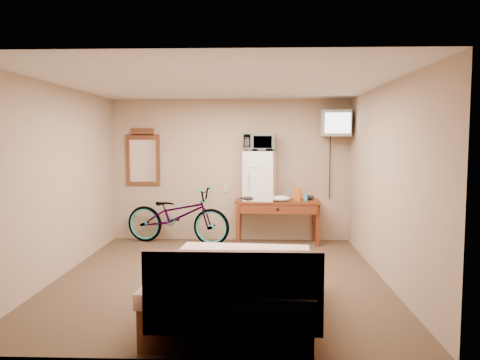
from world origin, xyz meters
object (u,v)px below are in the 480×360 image
(desk, at_px, (277,207))
(bed, at_px, (237,289))
(blue_cup, at_px, (306,197))
(crt_television, at_px, (336,123))
(bicycle, at_px, (178,215))
(wall_mirror, at_px, (143,158))
(microwave, at_px, (260,142))
(mini_fridge, at_px, (260,176))

(desk, xyz_separation_m, bed, (-0.55, -3.37, -0.34))
(blue_cup, distance_m, bed, 3.54)
(blue_cup, height_order, crt_television, crt_television)
(desk, xyz_separation_m, crt_television, (0.98, 0.02, 1.42))
(bicycle, bearing_deg, wall_mirror, 76.02)
(wall_mirror, relative_size, bed, 0.48)
(desk, height_order, wall_mirror, wall_mirror)
(blue_cup, distance_m, crt_television, 1.34)
(desk, bearing_deg, crt_television, 1.35)
(bicycle, xyz_separation_m, bed, (1.17, -3.33, -0.19))
(microwave, xyz_separation_m, crt_television, (1.28, -0.01, 0.32))
(mini_fridge, distance_m, bicycle, 1.57)
(blue_cup, bearing_deg, bicycle, -179.29)
(mini_fridge, xyz_separation_m, blue_cup, (0.79, -0.06, -0.36))
(crt_television, bearing_deg, bicycle, -178.47)
(desk, relative_size, mini_fridge, 1.73)
(microwave, distance_m, bed, 3.71)
(crt_television, bearing_deg, blue_cup, -174.85)
(blue_cup, xyz_separation_m, bicycle, (-2.20, -0.03, -0.32))
(microwave, bearing_deg, mini_fridge, -120.74)
(blue_cup, bearing_deg, wall_mirror, 174.09)
(blue_cup, bearing_deg, microwave, 175.73)
(blue_cup, distance_m, wall_mirror, 2.95)
(blue_cup, height_order, bed, bed)
(microwave, height_order, blue_cup, microwave)
(crt_television, bearing_deg, mini_fridge, 179.36)
(bed, bearing_deg, desk, 80.82)
(bed, bearing_deg, wall_mirror, 116.63)
(mini_fridge, relative_size, bed, 0.40)
(crt_television, height_order, wall_mirror, crt_television)
(mini_fridge, height_order, bicycle, mini_fridge)
(desk, height_order, microwave, microwave)
(mini_fridge, bearing_deg, blue_cup, -4.26)
(desk, height_order, bicycle, bicycle)
(crt_television, xyz_separation_m, bed, (-1.52, -3.40, -1.77))
(mini_fridge, bearing_deg, bicycle, -176.51)
(microwave, height_order, wall_mirror, wall_mirror)
(mini_fridge, distance_m, blue_cup, 0.87)
(blue_cup, distance_m, bicycle, 2.22)
(desk, relative_size, bed, 0.69)
(mini_fridge, distance_m, wall_mirror, 2.11)
(mini_fridge, xyz_separation_m, bicycle, (-1.41, -0.09, -0.68))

